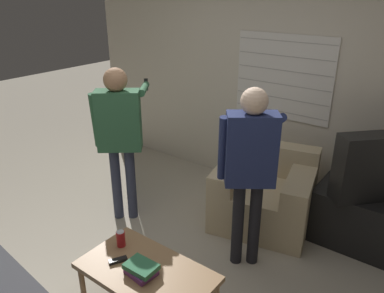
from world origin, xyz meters
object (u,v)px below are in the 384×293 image
Objects in this scene: armchair_beige at (265,194)px; spare_remote at (118,260)px; soda_can at (121,239)px; book_stack at (141,269)px; person_left_standing at (119,127)px; coffee_table at (147,275)px; tv at (383,166)px; person_right_standing at (250,159)px.

spare_remote is (-0.30, -1.72, 0.16)m from armchair_beige.
book_stack is at bearing -21.00° from soda_can.
book_stack is (1.12, -0.90, -0.51)m from person_left_standing.
coffee_table is at bearing 43.69° from spare_remote.
coffee_table is 1.26× the size of tv.
armchair_beige reaches higher than coffee_table.
armchair_beige is 5.01× the size of book_stack.
tv is (1.05, 1.87, 0.42)m from coffee_table.
spare_remote is at bearing -176.64° from book_stack.
coffee_table is 0.23m from spare_remote.
soda_can is at bearing 159.00° from book_stack.
soda_can is at bearing 157.55° from spare_remote.
person_right_standing is (0.15, -0.67, 0.68)m from armchair_beige.
coffee_table is 0.10m from book_stack.
book_stack is at bearing 31.58° from spare_remote.
soda_can is at bearing -83.37° from person_left_standing.
person_left_standing is 1.53m from book_stack.
soda_can is (-0.57, -0.91, -0.48)m from person_right_standing.
person_right_standing is 1.26m from spare_remote.
soda_can reaches higher than book_stack.
book_stack is (-1.06, -1.92, -0.34)m from tv.
tv reaches higher than armchair_beige.
person_left_standing reaches higher than coffee_table.
person_left_standing is at bearing 141.28° from book_stack.
person_right_standing is 1.17m from book_stack.
person_right_standing is 7.27× the size of book_stack.
armchair_beige is at bearing -34.33° from tv.
person_right_standing is (1.36, 0.13, -0.01)m from person_left_standing.
tv is 0.48× the size of person_right_standing.
coffee_table is 0.36m from soda_can.
tv is 2.34m from spare_remote.
coffee_table is at bearing 14.13° from tv.
spare_remote is at bearing 67.34° from armchair_beige.
coffee_table is 0.60× the size of person_right_standing.
tv is 2.21m from book_stack.
tv is 2.28m from soda_can.
armchair_beige is 1.61m from person_left_standing.
tv is at bearing -14.09° from person_left_standing.
person_left_standing reaches higher than armchair_beige.
book_stack is (-0.23, -1.04, -0.50)m from person_right_standing.
person_right_standing is at bearing 94.93° from spare_remote.
book_stack is 0.36m from soda_can.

